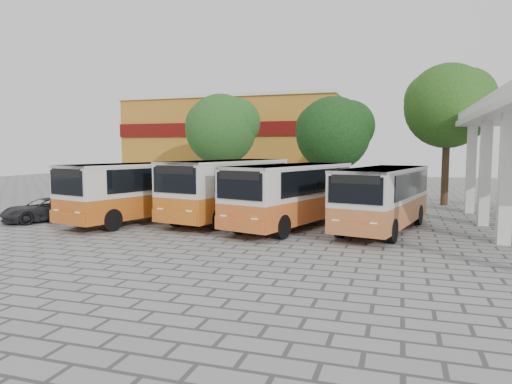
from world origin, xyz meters
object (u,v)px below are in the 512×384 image
(bus_centre_right, at_px, (291,191))
(parked_car, at_px, (44,210))
(bus_centre_left, at_px, (228,186))
(bus_far_right, at_px, (383,195))
(bus_far_left, at_px, (139,188))

(bus_centre_right, xyz_separation_m, parked_car, (-11.73, -1.73, -1.05))
(bus_centre_left, distance_m, bus_far_right, 7.25)
(parked_car, bearing_deg, bus_centre_left, 45.34)
(bus_far_left, height_order, bus_centre_left, bus_centre_left)
(parked_car, bearing_deg, bus_far_right, 34.37)
(bus_far_left, height_order, bus_centre_right, bus_far_left)
(bus_far_left, bearing_deg, bus_centre_left, 38.20)
(bus_centre_left, bearing_deg, bus_far_left, -145.66)
(bus_centre_left, distance_m, bus_centre_right, 3.53)
(bus_centre_left, distance_m, parked_car, 8.91)
(bus_far_right, relative_size, parked_car, 1.98)
(bus_far_right, bearing_deg, parked_car, -159.42)
(bus_far_right, height_order, parked_car, bus_far_right)
(bus_centre_left, bearing_deg, bus_centre_right, -6.33)
(bus_far_left, relative_size, bus_far_right, 1.05)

